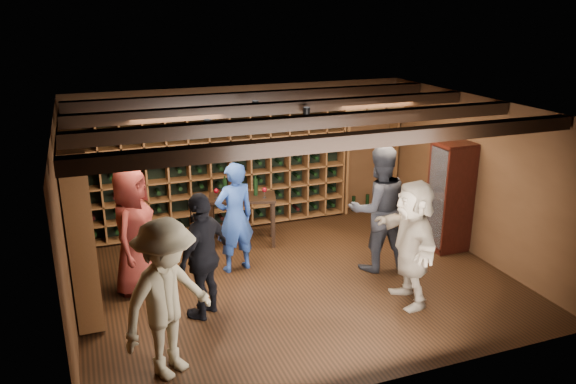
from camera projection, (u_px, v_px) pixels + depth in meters
name	position (u px, v px, depth m)	size (l,w,h in m)	color
ground	(296.00, 280.00, 8.16)	(6.00, 6.00, 0.00)	black
room_shell	(296.00, 114.00, 7.44)	(6.00, 6.00, 6.00)	#50321B
wine_rack_back	(219.00, 167.00, 9.69)	(4.65, 0.30, 2.20)	brown
wine_rack_left	(80.00, 211.00, 7.59)	(0.30, 2.65, 2.20)	brown
crate_shelf	(371.00, 130.00, 10.53)	(1.20, 0.32, 2.07)	brown
display_cabinet	(450.00, 199.00, 8.97)	(0.55, 0.50, 1.75)	black
man_blue_shirt	(235.00, 218.00, 8.23)	(0.61, 0.40, 1.67)	navy
man_grey_suit	(378.00, 209.00, 8.26)	(0.92, 0.72, 1.89)	black
guest_red_floral	(133.00, 232.00, 7.58)	(0.87, 0.56, 1.77)	maroon
guest_woman_black	(203.00, 255.00, 7.00)	(0.97, 0.40, 1.65)	black
guest_khaki	(167.00, 299.00, 5.83)	(1.15, 0.66, 1.78)	#807558
guest_beige	(412.00, 243.00, 7.31)	(1.58, 0.50, 1.70)	tan
tasting_table	(242.00, 202.00, 9.21)	(1.20, 0.83, 1.11)	black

